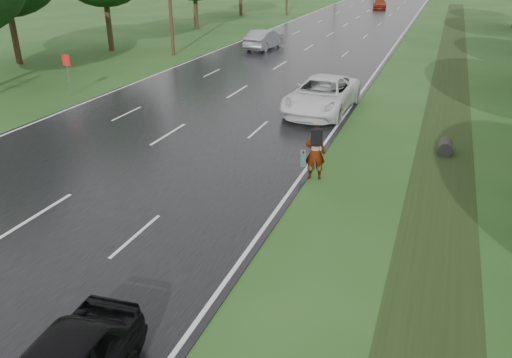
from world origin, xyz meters
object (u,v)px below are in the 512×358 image
object	(u,v)px
pedestrian	(315,152)
silver_sedan	(264,39)
road_sign	(67,67)
white_pickup	(322,95)

from	to	relation	value
pedestrian	silver_sedan	bearing A→B (deg)	-84.14
pedestrian	road_sign	bearing A→B (deg)	-39.42
road_sign	pedestrian	distance (m)	16.91
silver_sedan	pedestrian	bearing A→B (deg)	118.56
road_sign	silver_sedan	xyz separation A→B (m)	(5.19, 17.95, -0.81)
pedestrian	silver_sedan	size ratio (longest dim) A/B	0.40
road_sign	white_pickup	world-z (taller)	road_sign
pedestrian	white_pickup	bearing A→B (deg)	-95.80
white_pickup	pedestrian	bearing A→B (deg)	-75.85
road_sign	silver_sedan	size ratio (longest dim) A/B	0.48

